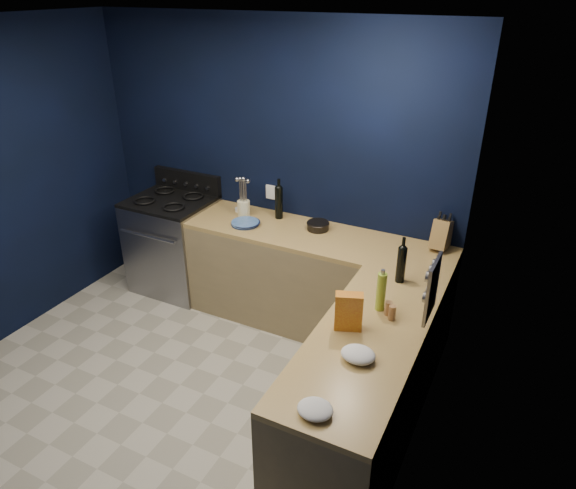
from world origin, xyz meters
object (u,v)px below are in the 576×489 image
Objects in this scene: utensil_crock at (244,208)px; crouton_bag at (349,312)px; gas_range at (174,245)px; knife_block at (442,234)px; plate_stack at (245,223)px.

crouton_bag is at bearing -39.22° from utensil_crock.
gas_range is at bearing 133.10° from crouton_bag.
gas_range is 3.95× the size of knife_block.
knife_block is (1.62, 0.33, 0.10)m from plate_stack.
gas_range is at bearing 175.38° from plate_stack.
knife_block is at bearing 5.44° from utensil_crock.
knife_block is at bearing 57.74° from crouton_bag.
utensil_crock is at bearing 123.95° from plate_stack.
utensil_crock is 1.74m from knife_block.
utensil_crock reaches higher than plate_stack.
crouton_bag is (-0.28, -1.36, 0.01)m from knife_block.
gas_range is 1.00m from plate_stack.
utensil_crock is at bearing -169.68° from knife_block.
crouton_bag reaches higher than gas_range.
knife_block reaches higher than plate_stack.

